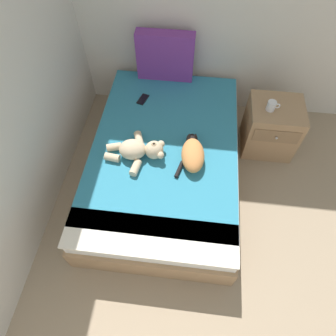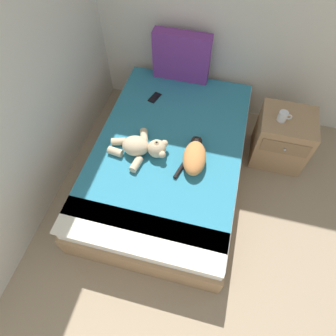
% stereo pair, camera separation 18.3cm
% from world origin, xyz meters
% --- Properties ---
extents(ground_plane, '(9.88, 9.88, 0.00)m').
position_xyz_m(ground_plane, '(1.85, 1.98, 0.00)').
color(ground_plane, gray).
extents(bed, '(1.32, 2.01, 0.46)m').
position_xyz_m(bed, '(0.99, 2.88, 0.23)').
color(bed, '#9E7A56').
rests_on(bed, ground_plane).
extents(patterned_cushion, '(0.56, 0.13, 0.49)m').
position_xyz_m(patterned_cushion, '(0.88, 3.80, 0.71)').
color(patterned_cushion, '#72338C').
rests_on(patterned_cushion, bed).
extents(cat, '(0.25, 0.43, 0.15)m').
position_xyz_m(cat, '(1.24, 2.76, 0.54)').
color(cat, '#D18447').
rests_on(cat, bed).
extents(teddy_bear, '(0.51, 0.45, 0.17)m').
position_xyz_m(teddy_bear, '(0.79, 2.75, 0.54)').
color(teddy_bear, beige).
rests_on(teddy_bear, bed).
extents(cell_phone, '(0.11, 0.16, 0.01)m').
position_xyz_m(cell_phone, '(0.71, 3.43, 0.47)').
color(cell_phone, black).
rests_on(cell_phone, bed).
extents(nightstand, '(0.50, 0.48, 0.55)m').
position_xyz_m(nightstand, '(2.00, 3.39, 0.27)').
color(nightstand, '#9E7A56').
rests_on(nightstand, ground_plane).
extents(mug, '(0.12, 0.08, 0.09)m').
position_xyz_m(mug, '(1.91, 3.35, 0.60)').
color(mug, silver).
rests_on(mug, nightstand).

